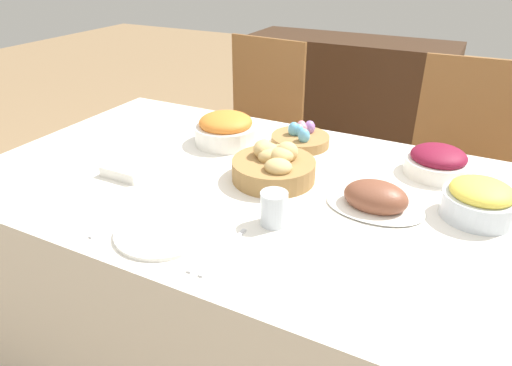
{
  "coord_description": "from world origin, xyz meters",
  "views": [
    {
      "loc": [
        0.51,
        -1.07,
        1.39
      ],
      "look_at": [
        -0.0,
        -0.07,
        0.8
      ],
      "focal_mm": 32.0,
      "sensor_mm": 36.0,
      "label": 1
    }
  ],
  "objects_px": {
    "bread_basket": "(274,165)",
    "sideboard": "(346,104)",
    "dinner_plate": "(163,231)",
    "egg_basket": "(300,138)",
    "butter_dish": "(125,171)",
    "fork": "(118,218)",
    "drinking_cup": "(274,208)",
    "ham_platter": "(375,199)",
    "chair_far_left": "(255,134)",
    "spoon": "(224,251)",
    "chair_far_right": "(456,172)",
    "pineapple_bowl": "(480,200)",
    "knife": "(213,248)",
    "beet_salad_bowl": "(438,162)",
    "carrot_bowl": "(226,129)"
  },
  "relations": [
    {
      "from": "sideboard",
      "to": "drinking_cup",
      "type": "height_order",
      "value": "sideboard"
    },
    {
      "from": "chair_far_left",
      "to": "egg_basket",
      "type": "height_order",
      "value": "chair_far_left"
    },
    {
      "from": "dinner_plate",
      "to": "butter_dish",
      "type": "distance_m",
      "value": 0.35
    },
    {
      "from": "beet_salad_bowl",
      "to": "butter_dish",
      "type": "relative_size",
      "value": 1.46
    },
    {
      "from": "chair_far_right",
      "to": "pineapple_bowl",
      "type": "xyz_separation_m",
      "value": [
        0.08,
        -0.79,
        0.29
      ]
    },
    {
      "from": "dinner_plate",
      "to": "butter_dish",
      "type": "bearing_deg",
      "value": 145.71
    },
    {
      "from": "spoon",
      "to": "drinking_cup",
      "type": "height_order",
      "value": "drinking_cup"
    },
    {
      "from": "beet_salad_bowl",
      "to": "ham_platter",
      "type": "bearing_deg",
      "value": -111.91
    },
    {
      "from": "bread_basket",
      "to": "sideboard",
      "type": "bearing_deg",
      "value": 99.51
    },
    {
      "from": "carrot_bowl",
      "to": "drinking_cup",
      "type": "height_order",
      "value": "carrot_bowl"
    },
    {
      "from": "fork",
      "to": "beet_salad_bowl",
      "type": "bearing_deg",
      "value": 42.89
    },
    {
      "from": "fork",
      "to": "spoon",
      "type": "height_order",
      "value": "same"
    },
    {
      "from": "fork",
      "to": "sideboard",
      "type": "bearing_deg",
      "value": 90.85
    },
    {
      "from": "sideboard",
      "to": "drinking_cup",
      "type": "xyz_separation_m",
      "value": [
        0.4,
        -2.01,
        0.37
      ]
    },
    {
      "from": "pineapple_bowl",
      "to": "chair_far_right",
      "type": "bearing_deg",
      "value": 95.81
    },
    {
      "from": "fork",
      "to": "butter_dish",
      "type": "distance_m",
      "value": 0.25
    },
    {
      "from": "chair_far_left",
      "to": "bread_basket",
      "type": "bearing_deg",
      "value": -52.94
    },
    {
      "from": "chair_far_left",
      "to": "pineapple_bowl",
      "type": "xyz_separation_m",
      "value": [
        1.05,
        -0.79,
        0.29
      ]
    },
    {
      "from": "carrot_bowl",
      "to": "knife",
      "type": "bearing_deg",
      "value": -62.4
    },
    {
      "from": "egg_basket",
      "to": "dinner_plate",
      "type": "height_order",
      "value": "egg_basket"
    },
    {
      "from": "ham_platter",
      "to": "beet_salad_bowl",
      "type": "relative_size",
      "value": 1.35
    },
    {
      "from": "dinner_plate",
      "to": "bread_basket",
      "type": "bearing_deg",
      "value": 72.97
    },
    {
      "from": "fork",
      "to": "spoon",
      "type": "distance_m",
      "value": 0.32
    },
    {
      "from": "dinner_plate",
      "to": "chair_far_left",
      "type": "bearing_deg",
      "value": 107.13
    },
    {
      "from": "chair_far_right",
      "to": "ham_platter",
      "type": "bearing_deg",
      "value": -102.39
    },
    {
      "from": "sideboard",
      "to": "spoon",
      "type": "height_order",
      "value": "sideboard"
    },
    {
      "from": "carrot_bowl",
      "to": "spoon",
      "type": "distance_m",
      "value": 0.65
    },
    {
      "from": "ham_platter",
      "to": "spoon",
      "type": "relative_size",
      "value": 1.31
    },
    {
      "from": "beet_salad_bowl",
      "to": "drinking_cup",
      "type": "bearing_deg",
      "value": -123.88
    },
    {
      "from": "pineapple_bowl",
      "to": "fork",
      "type": "bearing_deg",
      "value": -152.26
    },
    {
      "from": "beet_salad_bowl",
      "to": "pineapple_bowl",
      "type": "bearing_deg",
      "value": -58.84
    },
    {
      "from": "bread_basket",
      "to": "beet_salad_bowl",
      "type": "xyz_separation_m",
      "value": [
        0.43,
        0.26,
        -0.0
      ]
    },
    {
      "from": "dinner_plate",
      "to": "chair_far_right",
      "type": "bearing_deg",
      "value": 63.92
    },
    {
      "from": "fork",
      "to": "drinking_cup",
      "type": "distance_m",
      "value": 0.4
    },
    {
      "from": "chair_far_left",
      "to": "chair_far_right",
      "type": "relative_size",
      "value": 1.0
    },
    {
      "from": "dinner_plate",
      "to": "fork",
      "type": "bearing_deg",
      "value": 180.0
    },
    {
      "from": "knife",
      "to": "fork",
      "type": "bearing_deg",
      "value": 179.84
    },
    {
      "from": "ham_platter",
      "to": "drinking_cup",
      "type": "xyz_separation_m",
      "value": [
        -0.21,
        -0.19,
        0.02
      ]
    },
    {
      "from": "chair_far_right",
      "to": "knife",
      "type": "xyz_separation_m",
      "value": [
        -0.45,
        -1.22,
        0.24
      ]
    },
    {
      "from": "sideboard",
      "to": "butter_dish",
      "type": "distance_m",
      "value": 2.01
    },
    {
      "from": "dinner_plate",
      "to": "drinking_cup",
      "type": "xyz_separation_m",
      "value": [
        0.22,
        0.16,
        0.04
      ]
    },
    {
      "from": "ham_platter",
      "to": "beet_salad_bowl",
      "type": "height_order",
      "value": "beet_salad_bowl"
    },
    {
      "from": "chair_far_right",
      "to": "drinking_cup",
      "type": "bearing_deg",
      "value": -111.0
    },
    {
      "from": "butter_dish",
      "to": "spoon",
      "type": "bearing_deg",
      "value": -23.2
    },
    {
      "from": "sideboard",
      "to": "pineapple_bowl",
      "type": "distance_m",
      "value": 1.98
    },
    {
      "from": "sideboard",
      "to": "dinner_plate",
      "type": "distance_m",
      "value": 2.2
    },
    {
      "from": "chair_far_left",
      "to": "ham_platter",
      "type": "relative_size",
      "value": 3.74
    },
    {
      "from": "egg_basket",
      "to": "butter_dish",
      "type": "xyz_separation_m",
      "value": [
        -0.38,
        -0.47,
        -0.01
      ]
    },
    {
      "from": "dinner_plate",
      "to": "spoon",
      "type": "height_order",
      "value": "dinner_plate"
    },
    {
      "from": "spoon",
      "to": "butter_dish",
      "type": "xyz_separation_m",
      "value": [
        -0.47,
        0.2,
        0.01
      ]
    }
  ]
}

